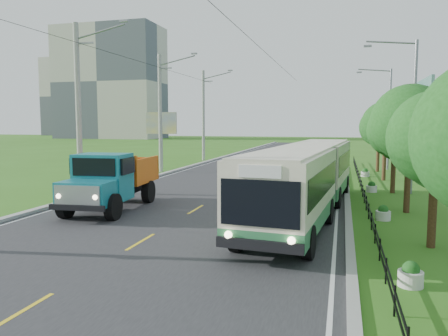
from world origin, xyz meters
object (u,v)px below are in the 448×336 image
at_px(tree_fourth, 395,133).
at_px(streetlight_far, 388,115).
at_px(planter_front, 411,275).
at_px(dump_truck, 112,177).
at_px(planter_near, 383,214).
at_px(bus, 307,175).
at_px(tree_back, 379,129).
at_px(pole_far, 204,115).
at_px(pole_mid, 161,112).
at_px(tree_second, 437,144).
at_px(billboard_left, 161,127).
at_px(planter_mid, 372,187).
at_px(streetlight_mid, 411,111).
at_px(pole_near, 79,108).
at_px(billboard_right, 424,107).
at_px(tree_fifth, 386,128).
at_px(planter_far, 365,173).
at_px(tree_third, 411,128).

bearing_deg(tree_fourth, streetlight_far, 86.75).
relative_size(planter_front, dump_truck, 0.10).
bearing_deg(planter_near, bus, 176.08).
bearing_deg(tree_back, dump_truck, -123.30).
xyz_separation_m(pole_far, tree_fourth, (18.12, -18.86, -1.51)).
xyz_separation_m(pole_mid, tree_second, (18.12, -18.86, -1.57)).
distance_m(planter_front, billboard_left, 31.88).
relative_size(pole_mid, pole_far, 1.00).
height_order(tree_fourth, planter_mid, tree_fourth).
relative_size(streetlight_far, bus, 0.56).
bearing_deg(streetlight_mid, planter_near, -104.32).
relative_size(pole_near, billboard_left, 1.92).
bearing_deg(pole_mid, tree_back, 15.84).
bearing_deg(tree_second, streetlight_mid, 86.21).
distance_m(pole_far, planter_mid, 25.85).
relative_size(pole_near, billboard_right, 1.37).
bearing_deg(tree_fifth, tree_fourth, -90.00).
height_order(pole_far, planter_mid, pole_far).
bearing_deg(billboard_left, planter_mid, -28.92).
bearing_deg(streetlight_far, billboard_left, -168.77).
bearing_deg(pole_mid, bus, -47.48).
xyz_separation_m(pole_near, planter_near, (16.86, -3.00, -4.81)).
xyz_separation_m(tree_fourth, planter_front, (-1.26, -16.14, -3.30)).
relative_size(streetlight_far, planter_far, 13.54).
bearing_deg(planter_front, billboard_left, 124.84).
height_order(tree_back, streetlight_far, streetlight_far).
bearing_deg(dump_truck, planter_near, -0.29).
distance_m(tree_fifth, planter_mid, 7.21).
distance_m(streetlight_mid, planter_near, 9.46).
xyz_separation_m(pole_mid, planter_near, (16.86, -15.00, -4.81)).
xyz_separation_m(planter_front, bus, (-3.31, 8.23, 1.58)).
xyz_separation_m(planter_near, bus, (-3.31, 0.23, 1.58)).
relative_size(pole_far, tree_third, 1.67).
bearing_deg(tree_fourth, pole_far, 133.85).
height_order(tree_second, planter_front, tree_second).
bearing_deg(pole_mid, planter_far, 3.39).
bearing_deg(streetlight_mid, tree_third, -97.64).
distance_m(tree_fourth, planter_mid, 3.53).
distance_m(pole_near, tree_fifth, 21.31).
bearing_deg(planter_mid, pole_mid, 157.46).
distance_m(planter_front, planter_mid, 16.00).
bearing_deg(dump_truck, pole_far, 94.18).
bearing_deg(planter_near, tree_fourth, 81.23).
distance_m(pole_mid, streetlight_far, 20.16).
bearing_deg(streetlight_far, planter_mid, -98.30).
bearing_deg(tree_fifth, streetlight_mid, -82.71).
bearing_deg(tree_fourth, dump_truck, -146.76).
relative_size(planter_front, billboard_right, 0.09).
height_order(tree_third, planter_mid, tree_third).
bearing_deg(planter_far, tree_fourth, -80.92).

